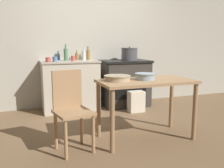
# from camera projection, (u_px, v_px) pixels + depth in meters

# --- Properties ---
(ground_plane) EXTENTS (14.00, 14.00, 0.00)m
(ground_plane) POSITION_uv_depth(u_px,v_px,m) (121.00, 128.00, 3.72)
(ground_plane) COLOR brown
(wall_back) EXTENTS (8.00, 0.07, 2.55)m
(wall_back) POSITION_uv_depth(u_px,v_px,m) (92.00, 41.00, 4.98)
(wall_back) COLOR #B2AD9E
(wall_back) RESTS_ON ground_plane
(counter_cabinet) EXTENTS (1.04, 0.62, 0.92)m
(counter_cabinet) POSITION_uv_depth(u_px,v_px,m) (70.00, 86.00, 4.64)
(counter_cabinet) COLOR beige
(counter_cabinet) RESTS_ON ground_plane
(stove) EXTENTS (0.93, 0.67, 0.91)m
(stove) POSITION_uv_depth(u_px,v_px,m) (125.00, 83.00, 4.98)
(stove) COLOR #38332D
(stove) RESTS_ON ground_plane
(work_table) EXTENTS (1.22, 0.63, 0.78)m
(work_table) POSITION_uv_depth(u_px,v_px,m) (146.00, 89.00, 3.21)
(work_table) COLOR #A87F56
(work_table) RESTS_ON ground_plane
(chair) EXTENTS (0.47, 0.47, 0.94)m
(chair) POSITION_uv_depth(u_px,v_px,m) (71.00, 108.00, 2.91)
(chair) COLOR #A87F56
(chair) RESTS_ON ground_plane
(flour_sack) EXTENTS (0.28, 0.20, 0.38)m
(flour_sack) POSITION_uv_depth(u_px,v_px,m) (136.00, 101.00, 4.56)
(flour_sack) COLOR beige
(flour_sack) RESTS_ON ground_plane
(stock_pot) EXTENTS (0.32, 0.32, 0.27)m
(stock_pot) POSITION_uv_depth(u_px,v_px,m) (129.00, 54.00, 4.86)
(stock_pot) COLOR #4C4C51
(stock_pot) RESTS_ON stove
(mixing_bowl_large) EXTENTS (0.34, 0.34, 0.07)m
(mixing_bowl_large) POSITION_uv_depth(u_px,v_px,m) (117.00, 78.00, 3.14)
(mixing_bowl_large) COLOR tan
(mixing_bowl_large) RESTS_ON work_table
(mixing_bowl_small) EXTENTS (0.27, 0.27, 0.08)m
(mixing_bowl_small) POSITION_uv_depth(u_px,v_px,m) (145.00, 76.00, 3.22)
(mixing_bowl_small) COLOR #93A8B2
(mixing_bowl_small) RESTS_ON work_table
(bottle_far_left) EXTENTS (0.07, 0.07, 0.17)m
(bottle_far_left) POSITION_uv_depth(u_px,v_px,m) (58.00, 57.00, 4.71)
(bottle_far_left) COLOR #3D5675
(bottle_far_left) RESTS_ON counter_cabinet
(bottle_left) EXTENTS (0.06, 0.06, 0.19)m
(bottle_left) POSITION_uv_depth(u_px,v_px,m) (77.00, 56.00, 4.74)
(bottle_left) COLOR olive
(bottle_left) RESTS_ON counter_cabinet
(bottle_mid_left) EXTENTS (0.07, 0.07, 0.26)m
(bottle_mid_left) POSITION_uv_depth(u_px,v_px,m) (88.00, 55.00, 4.80)
(bottle_mid_left) COLOR olive
(bottle_mid_left) RESTS_ON counter_cabinet
(bottle_center_left) EXTENTS (0.08, 0.08, 0.30)m
(bottle_center_left) POSITION_uv_depth(u_px,v_px,m) (66.00, 54.00, 4.61)
(bottle_center_left) COLOR #517F5B
(bottle_center_left) RESTS_ON counter_cabinet
(bottle_center) EXTENTS (0.07, 0.07, 0.24)m
(bottle_center) POSITION_uv_depth(u_px,v_px,m) (84.00, 55.00, 4.70)
(bottle_center) COLOR silver
(bottle_center) RESTS_ON counter_cabinet
(cup_center_right) EXTENTS (0.09, 0.09, 0.09)m
(cup_center_right) POSITION_uv_depth(u_px,v_px,m) (55.00, 59.00, 4.36)
(cup_center_right) COLOR #4C6B99
(cup_center_right) RESTS_ON counter_cabinet
(cup_mid_right) EXTENTS (0.08, 0.08, 0.10)m
(cup_mid_right) POSITION_uv_depth(u_px,v_px,m) (73.00, 58.00, 4.49)
(cup_mid_right) COLOR #B74C42
(cup_mid_right) RESTS_ON counter_cabinet
(cup_right) EXTENTS (0.09, 0.09, 0.08)m
(cup_right) POSITION_uv_depth(u_px,v_px,m) (48.00, 60.00, 4.26)
(cup_right) COLOR #B74C42
(cup_right) RESTS_ON counter_cabinet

